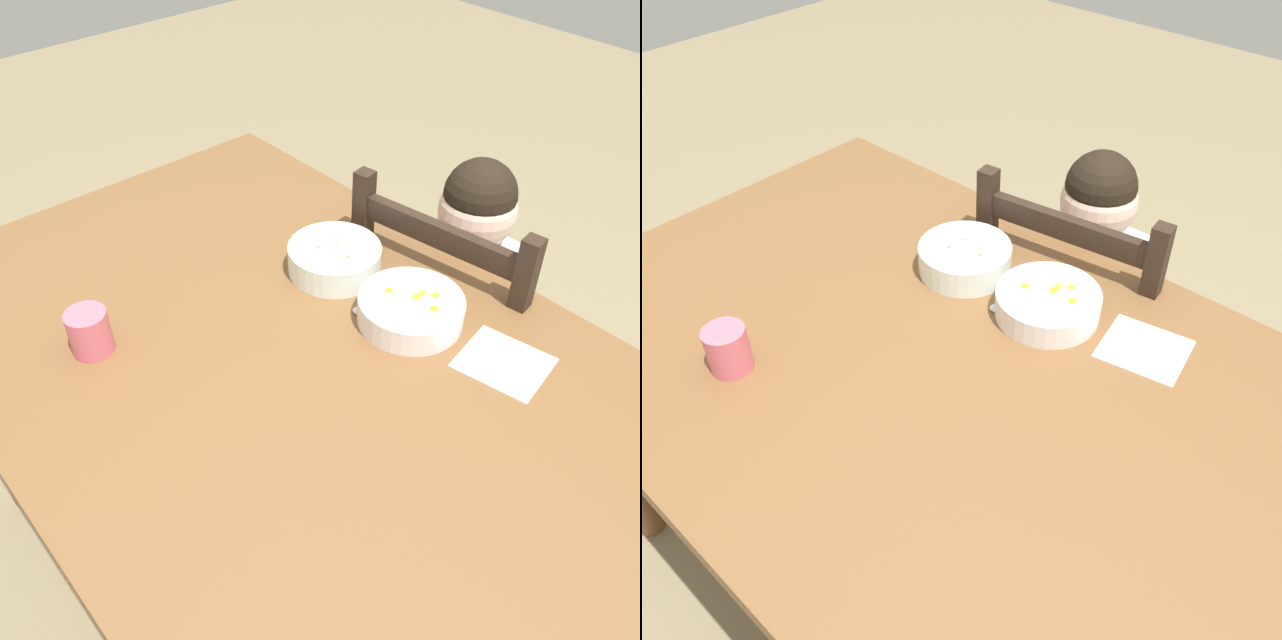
# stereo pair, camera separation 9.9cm
# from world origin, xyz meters

# --- Properties ---
(ground_plane) EXTENTS (8.00, 8.00, 0.00)m
(ground_plane) POSITION_xyz_m (0.00, 0.00, 0.00)
(ground_plane) COLOR #7F7254
(dining_table) EXTENTS (1.59, 0.97, 0.77)m
(dining_table) POSITION_xyz_m (0.00, 0.00, 0.68)
(dining_table) COLOR brown
(dining_table) RESTS_ON ground
(dining_chair) EXTENTS (0.48, 0.48, 0.92)m
(dining_chair) POSITION_xyz_m (-0.06, 0.53, 0.44)
(dining_chair) COLOR black
(dining_chair) RESTS_ON ground
(child_figure) EXTENTS (0.32, 0.31, 0.94)m
(child_figure) POSITION_xyz_m (-0.07, 0.53, 0.62)
(child_figure) COLOR silver
(child_figure) RESTS_ON ground
(bowl_of_peas) EXTENTS (0.19, 0.19, 0.06)m
(bowl_of_peas) POSITION_xyz_m (-0.18, 0.23, 0.80)
(bowl_of_peas) COLOR white
(bowl_of_peas) RESTS_ON dining_table
(bowl_of_carrots) EXTENTS (0.20, 0.20, 0.05)m
(bowl_of_carrots) POSITION_xyz_m (0.03, 0.23, 0.80)
(bowl_of_carrots) COLOR white
(bowl_of_carrots) RESTS_ON dining_table
(spoon) EXTENTS (0.13, 0.09, 0.01)m
(spoon) POSITION_xyz_m (-0.02, 0.19, 0.77)
(spoon) COLOR silver
(spoon) RESTS_ON dining_table
(drinking_cup) EXTENTS (0.07, 0.07, 0.08)m
(drinking_cup) POSITION_xyz_m (-0.29, -0.25, 0.81)
(drinking_cup) COLOR #D56074
(drinking_cup) RESTS_ON dining_table
(paper_napkin) EXTENTS (0.17, 0.16, 0.00)m
(paper_napkin) POSITION_xyz_m (0.22, 0.27, 0.77)
(paper_napkin) COLOR white
(paper_napkin) RESTS_ON dining_table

